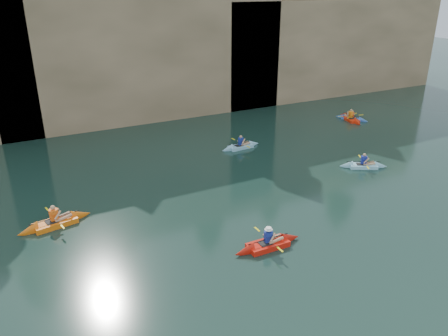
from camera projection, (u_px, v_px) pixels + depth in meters
name	position (u px, v px, depth m)	size (l,w,h in m)	color
ground	(285.00, 257.00, 18.58)	(160.00, 160.00, 0.00)	black
cliff	(103.00, 40.00, 40.78)	(70.00, 16.00, 12.00)	tan
cliff_slab_center	(149.00, 52.00, 35.70)	(24.00, 2.40, 11.40)	#A18262
cliff_slab_east	(337.00, 47.00, 44.56)	(26.00, 2.40, 9.84)	#A18262
sea_cave_center	(82.00, 111.00, 34.19)	(3.50, 1.00, 3.20)	black
sea_cave_east	(238.00, 85.00, 39.93)	(5.00, 1.00, 4.50)	black
main_kayaker	(268.00, 244.00, 19.22)	(3.33, 2.27, 1.24)	red
kayaker_orange	(55.00, 223.00, 20.98)	(3.61, 2.59, 1.35)	orange
kayaker_ltblue_near	(363.00, 165.00, 27.69)	(2.99, 2.10, 1.19)	#89CCE6
kayaker_red_far	(350.00, 119.00, 37.41)	(2.39, 3.44, 1.23)	red
kayaker_ltblue_mid	(241.00, 146.00, 30.99)	(3.18, 2.36, 1.20)	#7FB7D5
kayaker_blue_east	(352.00, 118.00, 37.60)	(1.91, 2.91, 1.04)	#396AC3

